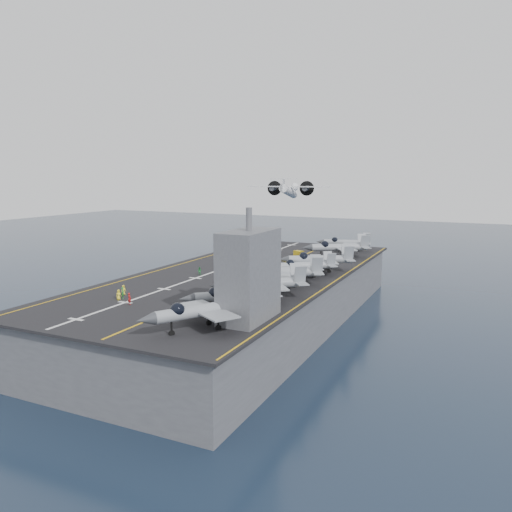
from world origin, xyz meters
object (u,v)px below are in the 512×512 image
at_px(island_superstructure, 249,264).
at_px(tow_cart_a, 229,288).
at_px(transport_plane, 289,191).
at_px(fighter_jet_0, 202,309).

xyz_separation_m(island_superstructure, tow_cart_a, (-10.09, 12.98, -6.86)).
bearing_deg(island_superstructure, transport_plane, 108.24).
bearing_deg(transport_plane, tow_cart_a, -75.98).
bearing_deg(tow_cart_a, transport_plane, 104.02).
height_order(fighter_jet_0, transport_plane, transport_plane).
xyz_separation_m(tow_cart_a, transport_plane, (-18.15, 72.69, 13.56)).
relative_size(island_superstructure, fighter_jet_0, 0.83).
bearing_deg(tow_cart_a, fighter_jet_0, -70.93).
distance_m(island_superstructure, fighter_jet_0, 8.77).
height_order(fighter_jet_0, tow_cart_a, fighter_jet_0).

